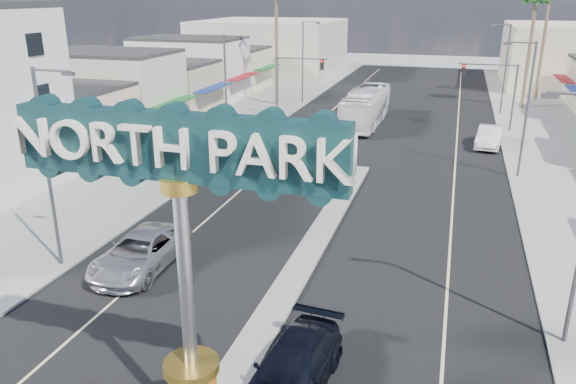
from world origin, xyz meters
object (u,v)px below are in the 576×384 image
Objects in this scene: streetlight_l_far at (304,58)px; streetlight_r_mid at (525,103)px; streetlight_l_near at (49,160)px; suv_right at (293,370)px; gateway_sign at (183,249)px; suv_left at (141,252)px; car_parked_right at (490,137)px; traffic_signal_right at (494,84)px; traffic_signal_left at (295,75)px; palm_right_mid at (536,6)px; city_bus at (366,107)px; streetlight_l_mid at (228,89)px; streetlight_r_far at (504,65)px.

streetlight_r_mid is at bearing -46.52° from streetlight_l_far.
streetlight_l_near reaches higher than suv_right.
suv_left is at bearing 128.03° from gateway_sign.
streetlight_l_near is 34.32m from car_parked_right.
traffic_signal_right is at bearing -22.20° from streetlight_l_far.
streetlight_r_mid is at bearing 47.77° from suv_left.
car_parked_right is at bearing 75.96° from gateway_sign.
streetlight_l_near is (-19.62, -33.99, 0.79)m from traffic_signal_right.
car_parked_right reaches higher than suv_left.
suv_left is (2.28, -33.19, -3.46)m from traffic_signal_left.
palm_right_mid is 2.07× the size of suv_left.
traffic_signal_right reaches higher than suv_left.
traffic_signal_left reaches higher than suv_right.
streetlight_l_near reaches higher than city_bus.
city_bus is (-2.00, 41.30, -4.22)m from gateway_sign.
streetlight_l_far is 12.59m from city_bus.
traffic_signal_right is 0.67× the size of streetlight_r_mid.
streetlight_l_far reaches higher than suv_right.
streetlight_l_mid is 0.74× the size of palm_right_mid.
palm_right_mid is at bearing 82.61° from suv_right.
streetlight_l_far is (0.00, 22.00, 0.00)m from streetlight_l_mid.
gateway_sign is 1.02× the size of streetlight_l_far.
streetlight_r_mid is at bearing 76.24° from suv_right.
car_parked_right is at bearing 100.19° from streetlight_r_mid.
streetlight_l_far reaches higher than city_bus.
traffic_signal_left is (-9.18, 42.02, -1.65)m from gateway_sign.
suv_right is at bearing -108.50° from streetlight_r_mid.
traffic_signal_left is 0.67× the size of streetlight_l_near.
traffic_signal_right is at bearing 0.00° from traffic_signal_left.
suv_left is (-17.33, -41.20, -4.25)m from streetlight_r_far.
streetlight_l_near is 0.74× the size of city_bus.
suv_right is (-7.18, -39.20, -3.50)m from traffic_signal_right.
streetlight_r_mid is 1.75× the size of car_parked_right.
traffic_signal_left is 1.02× the size of suv_left.
traffic_signal_left is 1.13× the size of suv_right.
traffic_signal_left is 0.67× the size of streetlight_r_mid.
city_bus is at bearing -144.96° from streetlight_r_far.
streetlight_l_near is at bearing 162.01° from suv_right.
traffic_signal_right is at bearing 77.67° from gateway_sign.
gateway_sign is 12.31m from suv_left.
streetlight_l_near is (-1.25, -33.99, 0.79)m from traffic_signal_left.
streetlight_l_mid is 0.74× the size of city_bus.
suv_left is at bearing -115.85° from traffic_signal_right.
streetlight_l_near and streetlight_r_far have the same top height.
streetlight_r_mid reaches higher than city_bus.
traffic_signal_left is at bearing 93.79° from suv_left.
streetlight_l_near is at bearing -90.00° from streetlight_l_mid.
streetlight_l_near is 28.90m from streetlight_r_mid.
traffic_signal_right is 1.13× the size of suv_right.
streetlight_l_near and streetlight_r_mid have the same top height.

